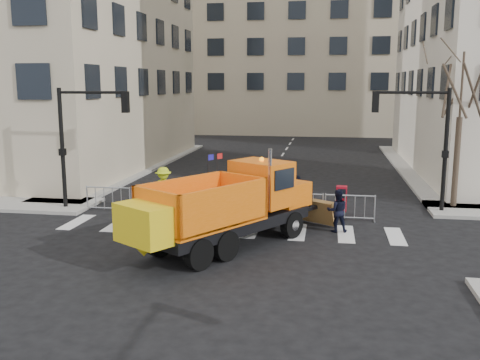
% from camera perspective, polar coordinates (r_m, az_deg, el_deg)
% --- Properties ---
extents(ground, '(120.00, 120.00, 0.00)m').
position_cam_1_polar(ground, '(15.72, -4.30, -10.53)').
color(ground, black).
rests_on(ground, ground).
extents(sidewalk_back, '(64.00, 5.00, 0.15)m').
position_cam_1_polar(sidewalk_back, '(23.69, 0.56, -3.17)').
color(sidewalk_back, gray).
rests_on(sidewalk_back, ground).
extents(building_far, '(30.00, 18.00, 24.00)m').
position_cam_1_polar(building_far, '(66.68, 6.57, 15.71)').
color(building_far, '#BBA98F').
rests_on(building_far, ground).
extents(traffic_light_left, '(0.18, 0.18, 5.40)m').
position_cam_1_polar(traffic_light_left, '(24.81, -18.42, 3.08)').
color(traffic_light_left, black).
rests_on(traffic_light_left, ground).
extents(traffic_light_right, '(0.18, 0.18, 5.40)m').
position_cam_1_polar(traffic_light_right, '(24.45, 21.06, 2.82)').
color(traffic_light_right, black).
rests_on(traffic_light_right, ground).
extents(crowd_barriers, '(12.60, 0.60, 1.10)m').
position_cam_1_polar(crowd_barriers, '(22.85, -1.65, -2.45)').
color(crowd_barriers, '#9EA0A5').
rests_on(crowd_barriers, ground).
extents(street_tree, '(3.00, 3.00, 7.50)m').
position_cam_1_polar(street_tree, '(25.48, 22.32, 5.39)').
color(street_tree, '#382B21').
rests_on(street_tree, ground).
extents(plow_truck, '(6.72, 8.60, 3.40)m').
position_cam_1_polar(plow_truck, '(18.15, -1.59, -2.68)').
color(plow_truck, black).
rests_on(plow_truck, ground).
extents(cop_a, '(0.73, 0.53, 1.86)m').
position_cam_1_polar(cop_a, '(21.87, 3.84, -2.03)').
color(cop_a, black).
rests_on(cop_a, ground).
extents(cop_b, '(0.87, 0.72, 1.63)m').
position_cam_1_polar(cop_b, '(20.62, 10.34, -3.25)').
color(cop_b, black).
rests_on(cop_b, ground).
extents(cop_c, '(1.22, 0.99, 1.94)m').
position_cam_1_polar(cop_c, '(21.80, 6.14, -2.00)').
color(cop_c, black).
rests_on(cop_c, ground).
extents(worker, '(1.41, 1.19, 1.89)m').
position_cam_1_polar(worker, '(23.31, -8.15, -0.93)').
color(worker, '#C4DA19').
rests_on(worker, sidewalk_back).
extents(newspaper_box, '(0.47, 0.43, 1.10)m').
position_cam_1_polar(newspaper_box, '(23.36, 10.76, -1.97)').
color(newspaper_box, maroon).
rests_on(newspaper_box, sidewalk_back).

